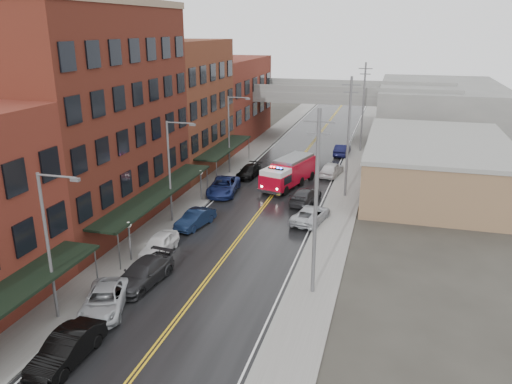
# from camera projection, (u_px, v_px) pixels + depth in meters

# --- Properties ---
(road) EXTENTS (11.00, 160.00, 0.02)m
(road) POSITION_uv_depth(u_px,v_px,m) (264.00, 206.00, 47.88)
(road) COLOR black
(road) RESTS_ON ground
(sidewalk_left) EXTENTS (3.00, 160.00, 0.15)m
(sidewalk_left) POSITION_uv_depth(u_px,v_px,m) (193.00, 199.00, 49.72)
(sidewalk_left) COLOR slate
(sidewalk_left) RESTS_ON ground
(sidewalk_right) EXTENTS (3.00, 160.00, 0.15)m
(sidewalk_right) POSITION_uv_depth(u_px,v_px,m) (340.00, 213.00, 46.00)
(sidewalk_right) COLOR slate
(sidewalk_right) RESTS_ON ground
(curb_left) EXTENTS (0.30, 160.00, 0.15)m
(curb_left) POSITION_uv_depth(u_px,v_px,m) (209.00, 201.00, 49.30)
(curb_left) COLOR gray
(curb_left) RESTS_ON ground
(curb_right) EXTENTS (0.30, 160.00, 0.15)m
(curb_right) POSITION_uv_depth(u_px,v_px,m) (322.00, 211.00, 46.42)
(curb_right) COLOR gray
(curb_right) RESTS_ON ground
(brick_building_b) EXTENTS (9.00, 20.00, 18.00)m
(brick_building_b) POSITION_uv_depth(u_px,v_px,m) (91.00, 119.00, 42.03)
(brick_building_b) COLOR #592517
(brick_building_b) RESTS_ON ground
(brick_building_c) EXTENTS (9.00, 15.00, 15.00)m
(brick_building_c) POSITION_uv_depth(u_px,v_px,m) (177.00, 107.00, 58.50)
(brick_building_c) COLOR brown
(brick_building_c) RESTS_ON ground
(brick_building_far) EXTENTS (9.00, 20.00, 12.00)m
(brick_building_far) POSITION_uv_depth(u_px,v_px,m) (226.00, 100.00, 74.97)
(brick_building_far) COLOR maroon
(brick_building_far) RESTS_ON ground
(tan_building) EXTENTS (14.00, 22.00, 5.00)m
(tan_building) POSITION_uv_depth(u_px,v_px,m) (436.00, 167.00, 52.16)
(tan_building) COLOR olive
(tan_building) RESTS_ON ground
(right_far_block) EXTENTS (18.00, 30.00, 8.00)m
(right_far_block) POSITION_uv_depth(u_px,v_px,m) (439.00, 110.00, 78.60)
(right_far_block) COLOR slate
(right_far_block) RESTS_ON ground
(awning_1) EXTENTS (2.60, 18.00, 3.09)m
(awning_1) POSITION_uv_depth(u_px,v_px,m) (158.00, 193.00, 42.45)
(awning_1) COLOR black
(awning_1) RESTS_ON ground
(awning_2) EXTENTS (2.60, 13.00, 3.09)m
(awning_2) POSITION_uv_depth(u_px,v_px,m) (225.00, 147.00, 58.45)
(awning_2) COLOR black
(awning_2) RESTS_ON ground
(globe_lamp_1) EXTENTS (0.44, 0.44, 3.12)m
(globe_lamp_1) POSITION_uv_depth(u_px,v_px,m) (129.00, 232.00, 35.98)
(globe_lamp_1) COLOR #59595B
(globe_lamp_1) RESTS_ON ground
(globe_lamp_2) EXTENTS (0.44, 0.44, 3.12)m
(globe_lamp_2) POSITION_uv_depth(u_px,v_px,m) (201.00, 178.00, 48.78)
(globe_lamp_2) COLOR #59595B
(globe_lamp_2) RESTS_ON ground
(street_lamp_0) EXTENTS (2.64, 0.22, 9.00)m
(street_lamp_0) POSITION_uv_depth(u_px,v_px,m) (51.00, 239.00, 27.80)
(street_lamp_0) COLOR #59595B
(street_lamp_0) RESTS_ON ground
(street_lamp_1) EXTENTS (2.64, 0.22, 9.00)m
(street_lamp_1) POSITION_uv_depth(u_px,v_px,m) (172.00, 166.00, 42.43)
(street_lamp_1) COLOR #59595B
(street_lamp_1) RESTS_ON ground
(street_lamp_2) EXTENTS (2.64, 0.22, 9.00)m
(street_lamp_2) POSITION_uv_depth(u_px,v_px,m) (231.00, 130.00, 57.06)
(street_lamp_2) COLOR #59595B
(street_lamp_2) RESTS_ON ground
(utility_pole_0) EXTENTS (1.80, 0.24, 12.00)m
(utility_pole_0) POSITION_uv_depth(u_px,v_px,m) (316.00, 202.00, 30.35)
(utility_pole_0) COLOR #59595B
(utility_pole_0) RESTS_ON ground
(utility_pole_1) EXTENTS (1.80, 0.24, 12.00)m
(utility_pole_1) POSITION_uv_depth(u_px,v_px,m) (348.00, 136.00, 48.63)
(utility_pole_1) COLOR #59595B
(utility_pole_1) RESTS_ON ground
(utility_pole_2) EXTENTS (1.80, 0.24, 12.00)m
(utility_pole_2) POSITION_uv_depth(u_px,v_px,m) (363.00, 106.00, 66.91)
(utility_pole_2) COLOR #59595B
(utility_pole_2) RESTS_ON ground
(overpass) EXTENTS (40.00, 10.00, 7.50)m
(overpass) POSITION_uv_depth(u_px,v_px,m) (318.00, 99.00, 75.25)
(overpass) COLOR slate
(overpass) RESTS_ON ground
(fire_truck) EXTENTS (4.95, 8.65, 3.01)m
(fire_truck) POSITION_uv_depth(u_px,v_px,m) (288.00, 172.00, 53.39)
(fire_truck) COLOR #A5071C
(fire_truck) RESTS_ON ground
(parked_car_left_1) EXTENTS (1.74, 4.88, 1.60)m
(parked_car_left_1) POSITION_uv_depth(u_px,v_px,m) (67.00, 349.00, 25.46)
(parked_car_left_1) COLOR black
(parked_car_left_1) RESTS_ON ground
(parked_car_left_2) EXTENTS (3.96, 5.67, 1.44)m
(parked_car_left_2) POSITION_uv_depth(u_px,v_px,m) (105.00, 300.00, 30.10)
(parked_car_left_2) COLOR #ABB0B4
(parked_car_left_2) RESTS_ON ground
(parked_car_left_3) EXTENTS (2.82, 5.63, 1.57)m
(parked_car_left_3) POSITION_uv_depth(u_px,v_px,m) (143.00, 273.00, 33.30)
(parked_car_left_3) COLOR black
(parked_car_left_3) RESTS_ON ground
(parked_car_left_4) EXTENTS (1.91, 4.51, 1.52)m
(parked_car_left_4) POSITION_uv_depth(u_px,v_px,m) (159.00, 244.00, 37.75)
(parked_car_left_4) COLOR white
(parked_car_left_4) RESTS_ON ground
(parked_car_left_5) EXTENTS (2.48, 4.65, 1.46)m
(parked_car_left_5) POSITION_uv_depth(u_px,v_px,m) (195.00, 219.00, 42.86)
(parked_car_left_5) COLOR #0E1A33
(parked_car_left_5) RESTS_ON ground
(parked_car_left_6) EXTENTS (3.40, 6.15, 1.63)m
(parked_car_left_6) POSITION_uv_depth(u_px,v_px,m) (223.00, 186.00, 51.32)
(parked_car_left_6) COLOR navy
(parked_car_left_6) RESTS_ON ground
(parked_car_left_7) EXTENTS (2.26, 4.77, 1.34)m
(parked_car_left_7) POSITION_uv_depth(u_px,v_px,m) (249.00, 171.00, 57.14)
(parked_car_left_7) COLOR black
(parked_car_left_7) RESTS_ON ground
(parked_car_right_0) EXTENTS (3.23, 5.47, 1.43)m
(parked_car_right_0) POSITION_uv_depth(u_px,v_px,m) (311.00, 215.00, 43.84)
(parked_car_right_0) COLOR #B3B6BB
(parked_car_right_0) RESTS_ON ground
(parked_car_right_1) EXTENTS (2.82, 5.42, 1.50)m
(parked_car_right_1) POSITION_uv_depth(u_px,v_px,m) (305.00, 196.00, 48.61)
(parked_car_right_1) COLOR #2B2B2E
(parked_car_right_1) RESTS_ON ground
(parked_car_right_2) EXTENTS (2.63, 5.03, 1.63)m
(parked_car_right_2) POSITION_uv_depth(u_px,v_px,m) (332.00, 169.00, 57.41)
(parked_car_right_2) COLOR silver
(parked_car_right_2) RESTS_ON ground
(parked_car_right_3) EXTENTS (1.92, 4.80, 1.55)m
(parked_car_right_3) POSITION_uv_depth(u_px,v_px,m) (342.00, 150.00, 66.66)
(parked_car_right_3) COLOR black
(parked_car_right_3) RESTS_ON ground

